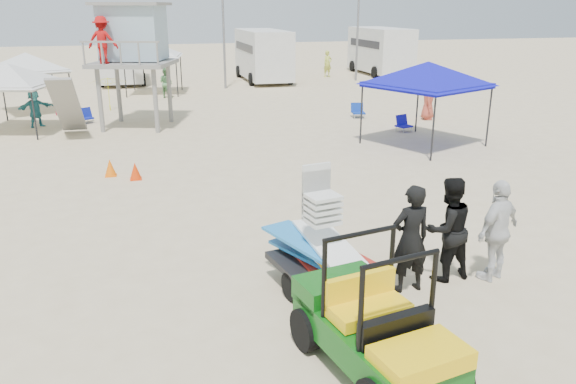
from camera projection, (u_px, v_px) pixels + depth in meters
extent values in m
plane|color=beige|center=(307.00, 338.00, 8.41)|extent=(140.00, 140.00, 0.00)
cube|color=#0C5010|center=(374.00, 337.00, 7.47)|extent=(1.66, 2.63, 0.43)
cube|color=yellow|center=(375.00, 320.00, 7.39)|extent=(1.23, 0.89, 0.23)
cube|color=black|center=(321.00, 268.00, 9.60)|extent=(1.60, 2.07, 0.12)
cylinder|color=black|center=(290.00, 283.00, 9.54)|extent=(0.29, 0.52, 0.49)
imported|color=black|center=(411.00, 239.00, 9.54)|extent=(0.73, 0.51, 1.93)
imported|color=black|center=(448.00, 229.00, 9.97)|extent=(1.01, 0.83, 1.92)
imported|color=silver|center=(498.00, 231.00, 9.96)|extent=(1.19, 0.85, 1.87)
cylinder|color=gray|center=(107.00, 102.00, 21.47)|extent=(0.18, 0.18, 2.48)
cube|color=gray|center=(133.00, 63.00, 22.33)|extent=(3.73, 3.73, 0.16)
cube|color=#94AFBF|center=(131.00, 33.00, 22.23)|extent=(2.77, 2.58, 2.08)
imported|color=#B20F0F|center=(109.00, 40.00, 20.92)|extent=(1.12, 0.65, 1.74)
cylinder|color=black|center=(404.00, 126.00, 17.95)|extent=(0.06, 0.06, 2.18)
pyramid|color=#1011B4|center=(429.00, 61.00, 19.18)|extent=(4.34, 4.34, 0.80)
cube|color=#1011B4|center=(427.00, 85.00, 19.43)|extent=(4.34, 4.34, 0.18)
pyramid|color=silver|center=(7.00, 63.00, 21.33)|extent=(3.61, 3.61, 0.80)
cube|color=silver|center=(10.00, 84.00, 21.58)|extent=(3.61, 3.61, 0.18)
pyramid|color=silver|center=(25.00, 52.00, 25.34)|extent=(3.87, 3.87, 0.80)
cube|color=silver|center=(28.00, 70.00, 25.59)|extent=(3.87, 3.87, 0.18)
cylinder|color=black|center=(129.00, 78.00, 30.01)|extent=(0.06, 0.06, 2.12)
pyramid|color=silver|center=(152.00, 41.00, 31.03)|extent=(3.35, 3.35, 0.80)
cube|color=silver|center=(153.00, 56.00, 31.29)|extent=(3.35, 3.35, 0.18)
imported|color=#B21332|center=(55.00, 98.00, 25.21)|extent=(2.31, 2.33, 1.59)
imported|color=yellow|center=(109.00, 94.00, 26.43)|extent=(2.42, 2.43, 1.59)
cone|color=#E73507|center=(135.00, 171.00, 16.02)|extent=(0.34, 0.34, 0.50)
cone|color=#FF6908|center=(110.00, 168.00, 16.34)|extent=(0.34, 0.34, 0.50)
cube|color=#0E1B97|center=(85.00, 118.00, 23.69)|extent=(0.73, 0.72, 0.06)
cube|color=#0E1B97|center=(85.00, 113.00, 23.85)|extent=(0.54, 0.45, 0.44)
cylinder|color=#B2B2B7|center=(80.00, 122.00, 23.49)|extent=(0.03, 0.03, 0.20)
cube|color=#110FA2|center=(404.00, 126.00, 22.16)|extent=(0.68, 0.65, 0.06)
cube|color=#110FA2|center=(402.00, 120.00, 22.31)|extent=(0.57, 0.34, 0.44)
cylinder|color=#B2B2B7|center=(401.00, 130.00, 21.96)|extent=(0.03, 0.03, 0.20)
cube|color=#0E3098|center=(359.00, 113.00, 24.87)|extent=(0.63, 0.60, 0.06)
cube|color=#0E3098|center=(357.00, 108.00, 25.03)|extent=(0.56, 0.28, 0.44)
cylinder|color=#B2B2B7|center=(356.00, 117.00, 24.67)|extent=(0.03, 0.03, 0.20)
cube|color=silver|center=(121.00, 55.00, 36.01)|extent=(2.50, 6.50, 3.00)
cube|color=black|center=(120.00, 48.00, 35.86)|extent=(2.54, 5.20, 0.50)
cylinder|color=black|center=(101.00, 81.00, 34.22)|extent=(0.25, 0.80, 0.80)
cube|color=silver|center=(263.00, 54.00, 36.83)|extent=(2.50, 7.00, 3.00)
cube|color=black|center=(263.00, 47.00, 36.69)|extent=(2.54, 5.60, 0.50)
cylinder|color=black|center=(251.00, 79.00, 34.90)|extent=(0.25, 0.80, 0.80)
cube|color=silver|center=(380.00, 50.00, 40.41)|extent=(2.50, 6.60, 3.00)
cube|color=black|center=(381.00, 43.00, 40.27)|extent=(2.54, 5.28, 0.50)
cylinder|color=black|center=(375.00, 72.00, 38.60)|extent=(0.25, 0.80, 0.80)
cylinder|color=slate|center=(223.00, 19.00, 32.64)|extent=(0.14, 0.14, 8.00)
cylinder|color=slate|center=(358.00, 18.00, 36.22)|extent=(0.14, 0.14, 8.00)
imported|color=teal|center=(35.00, 108.00, 22.88)|extent=(1.46, 1.09, 1.53)
imported|color=#548C54|center=(166.00, 83.00, 30.15)|extent=(0.98, 0.98, 1.60)
imported|color=#B74734|center=(428.00, 100.00, 24.36)|extent=(0.86, 0.98, 1.69)
imported|color=#B9C449|center=(328.00, 64.00, 39.05)|extent=(0.76, 0.62, 1.81)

